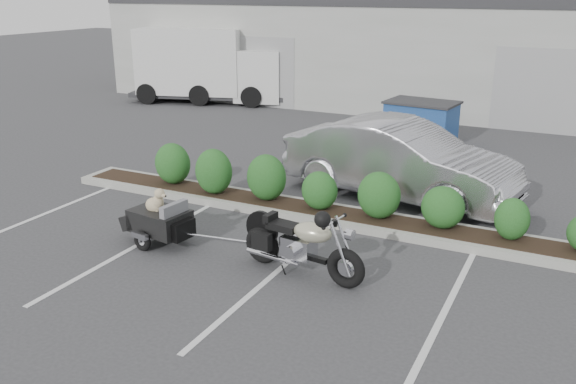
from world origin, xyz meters
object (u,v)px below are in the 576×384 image
at_px(pet_trailer, 159,220).
at_px(motorcycle, 301,245).
at_px(sedan, 400,160).
at_px(delivery_truck, 210,67).
at_px(dumpster, 421,123).

bearing_deg(pet_trailer, motorcycle, 7.32).
distance_m(sedan, delivery_truck, 12.84).
relative_size(pet_trailer, delivery_truck, 0.27).
distance_m(motorcycle, pet_trailer, 2.78).
xyz_separation_m(motorcycle, delivery_truck, (-9.78, 12.33, 0.85)).
xyz_separation_m(pet_trailer, delivery_truck, (-7.00, 12.31, 0.92)).
bearing_deg(sedan, motorcycle, -172.85).
relative_size(sedan, delivery_truck, 0.78).
bearing_deg(pet_trailer, sedan, 62.69).
relative_size(sedan, dumpster, 2.43).
bearing_deg(motorcycle, delivery_truck, 136.25).
relative_size(pet_trailer, sedan, 0.35).
distance_m(pet_trailer, delivery_truck, 14.19).
distance_m(motorcycle, delivery_truck, 15.77).
relative_size(motorcycle, sedan, 0.44).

